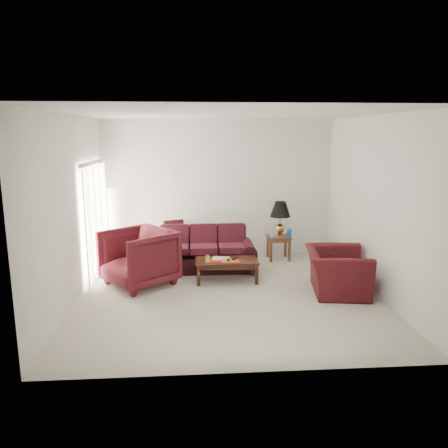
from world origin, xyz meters
The scene contains 19 objects.
floor centered at (0.00, 0.00, 0.00)m, with size 5.00×5.00×0.00m, color #BAB39F.
blinds centered at (-2.42, 1.30, 1.08)m, with size 0.10×2.00×2.16m, color silver.
sofa centered at (-0.37, 1.42, 0.42)m, with size 2.06×0.89×0.84m, color black, non-canonical shape.
throw_pillow centered at (-0.97, 2.12, 0.68)m, with size 0.41×0.12×0.41m, color black.
end_table centered at (1.27, 2.03, 0.27)m, with size 0.49×0.49×0.53m, color #4E281B, non-canonical shape.
table_lamp centered at (1.31, 2.09, 0.90)m, with size 0.44×0.44×0.73m, color #AE7F36, non-canonical shape.
clock centered at (1.13, 1.85, 0.61)m, with size 0.15×0.06×0.15m, color silver.
blue_canister centered at (1.47, 1.89, 0.62)m, with size 0.11×0.11×0.17m, color #16448F.
picture_frame centered at (1.14, 2.16, 0.61)m, with size 0.12×0.02×0.15m, color #B7B7BB.
floor_lamp centered at (-2.22, 2.11, 0.80)m, with size 0.26×0.26×1.60m, color white, non-canonical shape.
armchair_left centered at (-1.56, 0.60, 0.51)m, with size 1.09×1.12×1.02m, color #410F15.
armchair_right centered at (1.88, -0.04, 0.37)m, with size 1.15×1.00×0.75m, color #3B0D11.
coffee_table centered at (0.04, 0.70, 0.20)m, with size 1.15×0.58×0.40m, color black, non-canonical shape.
magazine_red centered at (-0.16, 0.65, 0.41)m, with size 0.27×0.20×0.02m, color red.
magazine_white centered at (-0.06, 0.76, 0.41)m, with size 0.31×0.23×0.02m, color white.
magazine_orange centered at (0.10, 0.61, 0.41)m, with size 0.31×0.23×0.02m, color #C54617.
remote_a centered at (0.06, 0.62, 0.43)m, with size 0.05×0.16×0.02m, color black.
remote_b centered at (0.19, 0.68, 0.43)m, with size 0.05×0.16×0.02m, color black.
yellow_glass centered at (-0.32, 0.57, 0.47)m, with size 0.08×0.08×0.13m, color gold.
Camera 1 is at (-0.59, -7.02, 2.69)m, focal length 35.00 mm.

